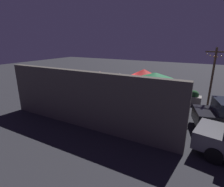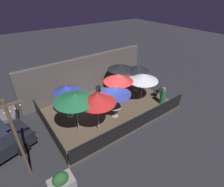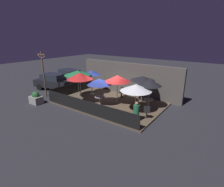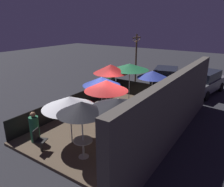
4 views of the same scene
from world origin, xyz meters
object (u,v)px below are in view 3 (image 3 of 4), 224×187
Objects in this scene: dining_table_0 at (100,98)px; patio_umbrella_4 at (80,76)px; dining_table_1 at (92,88)px; patio_umbrella_6 at (142,78)px; patron_0 at (136,113)px; patio_umbrella_0 at (99,81)px; patio_umbrella_7 at (136,88)px; patio_chair_0 at (147,111)px; patio_umbrella_2 at (150,83)px; planter_box at (36,98)px; patio_umbrella_5 at (117,78)px; dining_table_2 at (148,101)px; patio_chair_1 at (122,92)px; parked_car_1 at (70,76)px; patio_umbrella_3 at (78,73)px; light_post at (43,72)px; parked_car_0 at (54,81)px; patio_umbrella_1 at (91,73)px.

patio_umbrella_4 is at bearing -162.68° from dining_table_0.
patio_umbrella_6 is at bearing 8.86° from dining_table_1.
dining_table_0 is (1.56, 0.48, -1.66)m from patio_umbrella_4.
patio_umbrella_0 is at bearing -20.08° from patron_0.
patio_umbrella_7 is 1.83m from patio_chair_0.
patio_umbrella_2 reaches higher than planter_box.
patio_umbrella_5 reaches higher than patio_umbrella_0.
patio_umbrella_4 is 5.61m from dining_table_2.
dining_table_0 is at bearing -134.74° from patio_umbrella_5.
patio_umbrella_7 is 2.38× the size of patio_chair_1.
patio_umbrella_4 reaches higher than patio_chair_1.
dining_table_1 is 5.72m from dining_table_2.
patron_0 is 0.29× the size of parked_car_1.
patio_umbrella_0 is 2.07× the size of planter_box.
patio_umbrella_6 is (4.88, 2.28, -0.25)m from patio_umbrella_3.
patio_chair_1 is at bearing 3.15° from parked_car_1.
patio_umbrella_0 is 3.74m from patio_umbrella_2.
patio_umbrella_5 is 1.06× the size of patio_umbrella_7.
patron_0 is at bearing 1.13° from light_post.
patio_umbrella_0 is at bearing 68.51° from patio_chair_0.
patio_chair_0 is (1.16, -0.58, -1.29)m from patio_umbrella_7.
patio_umbrella_6 is (2.37, 2.49, 0.09)m from patio_umbrella_0.
patio_umbrella_2 is 10.34m from parked_car_0.
dining_table_0 is (-3.37, -1.62, -1.43)m from patio_umbrella_2.
light_post is at bearing -163.28° from patio_umbrella_5.
dining_table_2 is at bearing 25.75° from patio_umbrella_0.
light_post is (-4.01, -0.50, -0.08)m from patio_umbrella_4.
dining_table_0 is 1.09× the size of dining_table_2.
patio_umbrella_0 is 0.97× the size of patio_umbrella_2.
patio_umbrella_1 reaches higher than patio_umbrella_7.
patio_umbrella_2 is 0.90× the size of patio_umbrella_3.
patron_0 is 8.48m from planter_box.
patio_chair_1 is (0.40, 2.60, -0.05)m from dining_table_0.
patio_umbrella_3 is at bearing -95.93° from dining_table_1.
planter_box is (-4.67, -2.54, -1.59)m from patio_umbrella_0.
patron_0 is 0.33× the size of light_post.
patio_umbrella_3 is 6.75m from patio_chair_0.
parked_car_0 is at bearing 165.54° from patio_umbrella_4.
dining_table_1 is 0.62× the size of patron_0.
patio_umbrella_2 is 0.54× the size of light_post.
patio_umbrella_6 reaches higher than dining_table_2.
light_post is at bearing -163.76° from patio_umbrella_2.
patio_chair_1 reaches higher than planter_box.
patio_umbrella_4 reaches higher than patio_umbrella_7.
patio_umbrella_4 reaches higher than patio_umbrella_3.
patio_umbrella_6 is 2.01m from patio_umbrella_7.
dining_table_1 is (-0.80, 2.23, -1.61)m from patio_umbrella_4.
patio_umbrella_4 is 4.54m from patio_umbrella_7.
patio_umbrella_7 is at bearing -115.79° from dining_table_2.
dining_table_0 is (2.51, -0.21, -1.70)m from patio_umbrella_3.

